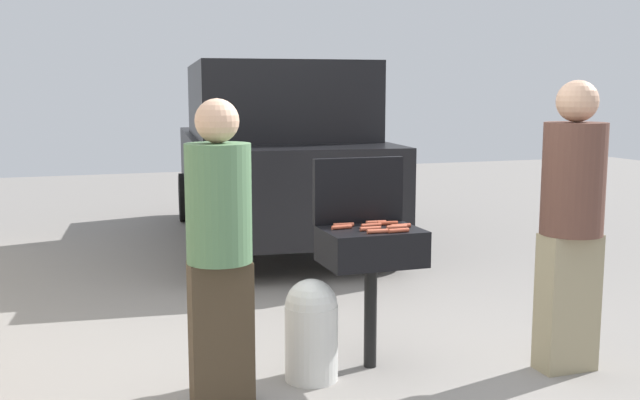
# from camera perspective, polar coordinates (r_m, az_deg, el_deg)

# --- Properties ---
(ground_plane) EXTENTS (24.00, 24.00, 0.00)m
(ground_plane) POSITION_cam_1_polar(r_m,az_deg,el_deg) (4.67, 2.38, -13.25)
(ground_plane) COLOR gray
(bbq_grill) EXTENTS (0.60, 0.44, 0.88)m
(bbq_grill) POSITION_cam_1_polar(r_m,az_deg,el_deg) (4.59, 3.95, -3.95)
(bbq_grill) COLOR black
(bbq_grill) RESTS_ON ground
(grill_lid_open) EXTENTS (0.60, 0.05, 0.42)m
(grill_lid_open) POSITION_cam_1_polar(r_m,az_deg,el_deg) (4.73, 2.97, 0.74)
(grill_lid_open) COLOR black
(grill_lid_open) RESTS_ON bbq_grill
(hot_dog_0) EXTENTS (0.13, 0.04, 0.03)m
(hot_dog_0) POSITION_cam_1_polar(r_m,az_deg,el_deg) (4.41, 4.46, -2.41)
(hot_dog_0) COLOR #C6593D
(hot_dog_0) RESTS_ON bbq_grill
(hot_dog_1) EXTENTS (0.13, 0.03, 0.03)m
(hot_dog_1) POSITION_cam_1_polar(r_m,az_deg,el_deg) (4.60, 6.23, -1.99)
(hot_dog_1) COLOR #B74C33
(hot_dog_1) RESTS_ON bbq_grill
(hot_dog_2) EXTENTS (0.13, 0.03, 0.03)m
(hot_dog_2) POSITION_cam_1_polar(r_m,az_deg,el_deg) (4.45, 6.07, -2.35)
(hot_dog_2) COLOR #B74C33
(hot_dog_2) RESTS_ON bbq_grill
(hot_dog_3) EXTENTS (0.13, 0.03, 0.03)m
(hot_dog_3) POSITION_cam_1_polar(r_m,az_deg,el_deg) (4.49, 3.91, -2.22)
(hot_dog_3) COLOR #C6593D
(hot_dog_3) RESTS_ON bbq_grill
(hot_dog_4) EXTENTS (0.13, 0.03, 0.03)m
(hot_dog_4) POSITION_cam_1_polar(r_m,az_deg,el_deg) (4.60, 3.96, -1.96)
(hot_dog_4) COLOR #B74C33
(hot_dog_4) RESTS_ON bbq_grill
(hot_dog_5) EXTENTS (0.13, 0.03, 0.03)m
(hot_dog_5) POSITION_cam_1_polar(r_m,az_deg,el_deg) (4.56, 5.93, -2.09)
(hot_dog_5) COLOR #C6593D
(hot_dog_5) RESTS_ON bbq_grill
(hot_dog_6) EXTENTS (0.13, 0.04, 0.03)m
(hot_dog_6) POSITION_cam_1_polar(r_m,az_deg,el_deg) (4.70, 4.33, -1.74)
(hot_dog_6) COLOR #C6593D
(hot_dog_6) RESTS_ON bbq_grill
(hot_dog_7) EXTENTS (0.13, 0.04, 0.03)m
(hot_dog_7) POSITION_cam_1_polar(r_m,az_deg,el_deg) (4.69, 5.23, -1.79)
(hot_dog_7) COLOR #AD4228
(hot_dog_7) RESTS_ON bbq_grill
(hot_dog_8) EXTENTS (0.13, 0.04, 0.03)m
(hot_dog_8) POSITION_cam_1_polar(r_m,az_deg,el_deg) (4.53, 1.68, -2.10)
(hot_dog_8) COLOR #B74C33
(hot_dog_8) RESTS_ON bbq_grill
(hot_dog_9) EXTENTS (0.13, 0.03, 0.03)m
(hot_dog_9) POSITION_cam_1_polar(r_m,az_deg,el_deg) (4.61, 1.83, -1.93)
(hot_dog_9) COLOR #C6593D
(hot_dog_9) RESTS_ON bbq_grill
(propane_tank) EXTENTS (0.32, 0.32, 0.62)m
(propane_tank) POSITION_cam_1_polar(r_m,az_deg,el_deg) (4.49, -0.67, -9.79)
(propane_tank) COLOR silver
(propane_tank) RESTS_ON ground
(person_left) EXTENTS (0.35, 0.35, 1.68)m
(person_left) POSITION_cam_1_polar(r_m,az_deg,el_deg) (4.02, -7.75, -3.27)
(person_left) COLOR #3F3323
(person_left) RESTS_ON ground
(person_right) EXTENTS (0.38, 0.38, 1.79)m
(person_right) POSITION_cam_1_polar(r_m,az_deg,el_deg) (4.74, 18.80, -1.18)
(person_right) COLOR gray
(person_right) RESTS_ON ground
(parked_minivan) EXTENTS (2.40, 4.57, 2.02)m
(parked_minivan) POSITION_cam_1_polar(r_m,az_deg,el_deg) (8.48, -3.66, 3.64)
(parked_minivan) COLOR black
(parked_minivan) RESTS_ON ground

